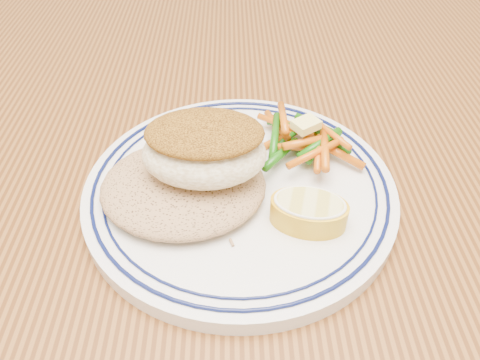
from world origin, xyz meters
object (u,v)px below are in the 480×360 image
plate (240,189)px  fish_fillet (204,148)px  vegetable_pile (303,140)px  dining_table (214,246)px  rice_pilaf (183,183)px  lemon_wedge (309,211)px

plate → fish_fillet: (-0.03, -0.01, 0.05)m
vegetable_pile → plate: bearing=-142.9°
dining_table → plate: bearing=-40.2°
rice_pilaf → fish_fillet: (0.02, 0.01, 0.03)m
fish_fillet → lemon_wedge: fish_fillet is taller
rice_pilaf → vegetable_pile: vegetable_pile is taller
lemon_wedge → fish_fillet: bearing=154.3°
dining_table → lemon_wedge: 0.16m
rice_pilaf → fish_fillet: size_ratio=1.34×
rice_pilaf → lemon_wedge: size_ratio=2.03×
fish_fillet → vegetable_pile: size_ratio=0.98×
vegetable_pile → lemon_wedge: bearing=-94.1°
dining_table → fish_fillet: fish_fillet is taller
plate → rice_pilaf: rice_pilaf is taller
rice_pilaf → fish_fillet: bearing=15.2°
fish_fillet → lemon_wedge: (0.08, -0.04, -0.03)m
fish_fillet → lemon_wedge: bearing=-25.7°
vegetable_pile → lemon_wedge: vegetable_pile is taller
rice_pilaf → vegetable_pile: size_ratio=1.32×
plate → lemon_wedge: (0.05, -0.05, 0.02)m
dining_table → rice_pilaf: (-0.02, -0.04, 0.13)m
lemon_wedge → vegetable_pile: bearing=85.9°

